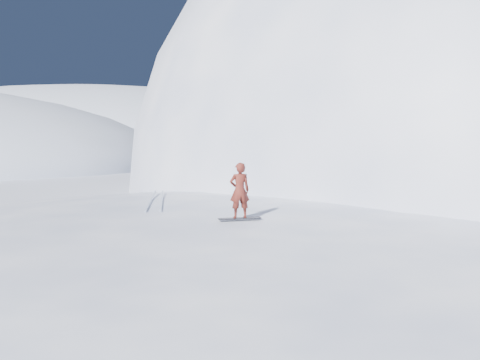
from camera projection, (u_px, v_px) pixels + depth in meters
The scene contains 8 objects.
ground at pixel (198, 292), 14.82m from camera, with size 400.00×400.00×0.00m, color white.
near_ridge at pixel (232, 266), 17.80m from camera, with size 36.00×28.00×4.80m, color white.
peak_shoulder at pixel (360, 203), 34.61m from camera, with size 28.00×24.00×18.00m, color white.
far_ridge_c at pixel (91, 155), 124.82m from camera, with size 140.00×90.00×36.00m, color white.
wind_bumps at pixel (189, 273), 16.94m from camera, with size 16.00×14.40×1.00m.
snowboard at pixel (240, 218), 14.37m from camera, with size 1.33×0.25×0.02m, color black.
snowboarder at pixel (240, 190), 14.29m from camera, with size 0.62×0.41×1.70m, color maroon.
board_tracks at pixel (157, 199), 18.74m from camera, with size 1.36×5.96×0.04m.
Camera 1 is at (1.50, -14.41, 4.93)m, focal length 35.00 mm.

